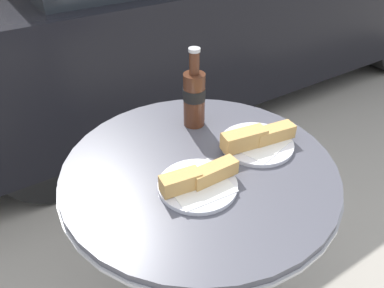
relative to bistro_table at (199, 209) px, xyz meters
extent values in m
cylinder|color=#B7B7BC|center=(0.00, 0.00, -0.18)|extent=(0.07, 0.07, 0.66)
cylinder|color=#B7B7BC|center=(0.00, 0.00, 0.14)|extent=(0.77, 0.77, 0.01)
cylinder|color=#4C4C56|center=(0.00, 0.00, 0.16)|extent=(0.76, 0.76, 0.02)
cylinder|color=#4C2819|center=(0.10, 0.19, 0.25)|extent=(0.07, 0.07, 0.17)
cylinder|color=black|center=(0.10, 0.19, 0.27)|extent=(0.07, 0.07, 0.04)
cylinder|color=#4C2819|center=(0.10, 0.19, 0.38)|extent=(0.03, 0.03, 0.07)
cylinder|color=silver|center=(0.10, 0.19, 0.41)|extent=(0.03, 0.03, 0.01)
cylinder|color=white|center=(-0.05, -0.07, 0.17)|extent=(0.20, 0.20, 0.01)
cube|color=white|center=(-0.05, -0.07, 0.18)|extent=(0.16, 0.16, 0.00)
cube|color=tan|center=(-0.10, -0.06, 0.20)|extent=(0.11, 0.06, 0.04)
cube|color=tan|center=(-0.01, -0.08, 0.20)|extent=(0.13, 0.04, 0.04)
cylinder|color=white|center=(0.19, -0.01, 0.17)|extent=(0.22, 0.22, 0.01)
cube|color=white|center=(0.19, -0.01, 0.18)|extent=(0.18, 0.18, 0.00)
cube|color=tan|center=(0.14, -0.01, 0.21)|extent=(0.14, 0.07, 0.05)
cube|color=tan|center=(0.24, -0.03, 0.20)|extent=(0.13, 0.06, 0.04)
cube|color=black|center=(1.19, 1.75, 0.00)|extent=(4.50, 1.82, 0.72)
cylinder|color=black|center=(-0.20, 0.95, -0.22)|extent=(0.62, 0.22, 0.62)
camera|label=1|loc=(-0.45, -0.66, 0.82)|focal=35.00mm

